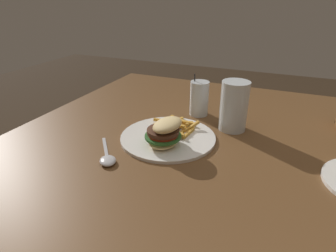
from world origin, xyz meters
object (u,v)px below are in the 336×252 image
at_px(meal_plate_near, 167,134).
at_px(juice_glass, 199,100).
at_px(spoon, 108,159).
at_px(beer_glass, 234,107).

distance_m(meal_plate_near, juice_glass, 0.26).
height_order(meal_plate_near, spoon, meal_plate_near).
bearing_deg(meal_plate_near, beer_glass, 135.99).
xyz_separation_m(beer_glass, spoon, (0.35, -0.28, -0.08)).
relative_size(beer_glass, spoon, 1.09).
height_order(meal_plate_near, beer_glass, beer_glass).
distance_m(beer_glass, juice_glass, 0.17).
xyz_separation_m(meal_plate_near, spoon, (0.18, -0.11, -0.02)).
xyz_separation_m(beer_glass, juice_glass, (-0.08, -0.15, -0.02)).
distance_m(beer_glass, spoon, 0.46).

